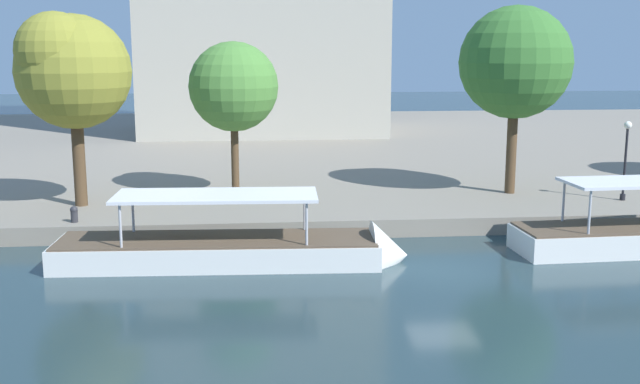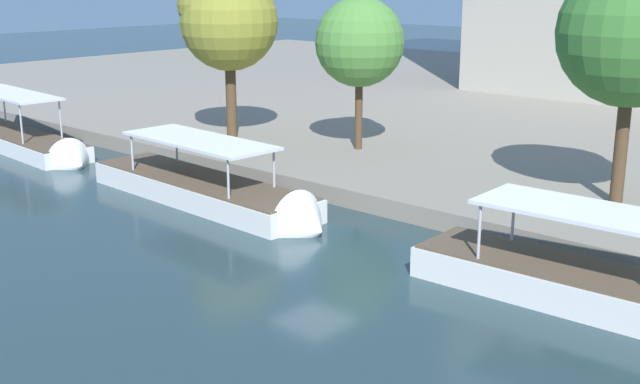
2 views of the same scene
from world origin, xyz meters
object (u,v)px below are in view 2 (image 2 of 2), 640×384
object	(u,v)px
tour_boat_0	(23,143)
tour_boat_2	(609,297)
tree_3	(226,19)
mooring_bollard_1	(186,141)
tree_1	(362,39)
tree_2	(637,27)
tour_boat_1	(216,197)

from	to	relation	value
tour_boat_0	tour_boat_2	xyz separation A→B (m)	(33.57, 0.32, 0.03)
tour_boat_0	tree_3	size ratio (longest dim) A/B	1.62
tree_3	mooring_bollard_1	bearing A→B (deg)	-81.97
tour_boat_0	tree_1	distance (m)	19.94
tour_boat_0	tour_boat_2	distance (m)	33.57
tree_2	tree_3	world-z (taller)	tree_2
tour_boat_1	tree_2	xyz separation A→B (m)	(13.74, 9.14, 7.29)
tour_boat_0	tree_2	bearing A→B (deg)	20.72
tour_boat_1	mooring_bollard_1	bearing A→B (deg)	151.99
mooring_bollard_1	tour_boat_0	bearing A→B (deg)	-155.64
tour_boat_2	mooring_bollard_1	bearing A→B (deg)	168.64
tour_boat_2	tree_2	distance (m)	11.81
mooring_bollard_1	tree_1	xyz separation A→B (m)	(6.79, 6.00, 5.23)
tour_boat_1	tree_1	world-z (taller)	tree_1
tour_boat_1	tree_2	distance (m)	18.04
tree_3	tour_boat_2	bearing A→B (deg)	-16.45
tour_boat_1	tree_3	size ratio (longest dim) A/B	1.52
mooring_bollard_1	tree_3	xyz separation A→B (m)	(-0.49, 3.45, 6.06)
tour_boat_0	tree_1	world-z (taller)	tree_1
tree_1	tour_boat_0	bearing A→B (deg)	-147.57
tour_boat_1	tree_1	bearing A→B (deg)	95.23
tour_boat_0	tree_2	distance (m)	32.42
tree_2	tree_3	bearing A→B (deg)	-176.29
tree_1	tour_boat_2	bearing A→B (deg)	-29.39
tour_boat_1	mooring_bollard_1	distance (m)	8.49
tree_1	tour_boat_1	bearing A→B (deg)	-87.28
tour_boat_0	tree_2	world-z (taller)	tree_2
mooring_bollard_1	tree_1	distance (m)	10.46
mooring_bollard_1	tour_boat_2	bearing A→B (deg)	-9.04
mooring_bollard_1	tree_3	world-z (taller)	tree_3
tour_boat_0	tree_1	xyz separation A→B (m)	(16.04, 10.19, 6.02)
tree_2	tree_1	bearing A→B (deg)	175.36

